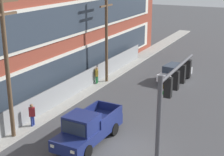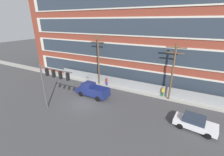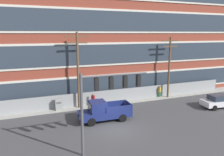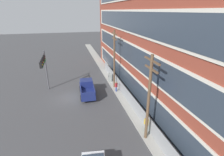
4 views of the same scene
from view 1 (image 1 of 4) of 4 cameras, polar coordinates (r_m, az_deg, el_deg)
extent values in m
plane|color=#424244|center=(20.48, 2.43, -11.73)|extent=(160.00, 160.00, 0.00)
cube|color=#9E9B93|center=(23.98, -13.76, -7.41)|extent=(80.00, 1.78, 0.16)
cube|color=beige|center=(26.07, -10.92, -0.19)|extent=(41.99, 0.10, 2.85)
cube|color=#2D3844|center=(26.03, -10.81, -0.20)|extent=(40.17, 0.06, 2.38)
cube|color=beige|center=(25.15, -11.45, 8.43)|extent=(41.99, 0.10, 2.85)
cube|color=#2D3844|center=(25.11, -11.34, 8.43)|extent=(40.17, 0.06, 2.38)
cube|color=gray|center=(26.87, -8.09, -2.44)|extent=(30.40, 0.04, 1.74)
cylinder|color=#4C4C51|center=(39.76, 4.34, 4.36)|extent=(0.06, 0.06, 1.74)
cylinder|color=#4C4C51|center=(26.59, -8.17, -0.68)|extent=(30.40, 0.05, 0.05)
cylinder|color=#4C4C51|center=(14.86, 7.59, -10.77)|extent=(0.20, 0.20, 6.05)
cylinder|color=#4C4C51|center=(16.07, 10.93, 1.80)|extent=(5.01, 0.14, 0.14)
cube|color=black|center=(14.93, 9.31, -1.56)|extent=(0.28, 0.32, 0.90)
cylinder|color=#4B0807|center=(14.89, 8.70, -0.45)|extent=(0.04, 0.18, 0.18)
cylinder|color=#503E08|center=(14.98, 8.65, -1.47)|extent=(0.04, 0.18, 0.18)
cylinder|color=green|center=(15.08, 8.60, -2.47)|extent=(0.04, 0.18, 0.18)
cube|color=black|center=(15.93, 10.49, -0.39)|extent=(0.28, 0.32, 0.90)
cylinder|color=#4B0807|center=(15.89, 9.93, 0.66)|extent=(0.04, 0.18, 0.18)
cylinder|color=#503E08|center=(15.97, 9.87, -0.30)|extent=(0.04, 0.18, 0.18)
cylinder|color=green|center=(16.06, 9.82, -1.25)|extent=(0.04, 0.18, 0.18)
cube|color=black|center=(16.93, 11.54, 0.64)|extent=(0.28, 0.32, 0.90)
cylinder|color=#4B0807|center=(16.90, 11.01, 1.63)|extent=(0.04, 0.18, 0.18)
cylinder|color=gold|center=(16.98, 10.95, 0.72)|extent=(0.04, 0.18, 0.18)
cylinder|color=#0A4011|center=(17.06, 10.90, -0.17)|extent=(0.04, 0.18, 0.18)
cube|color=black|center=(17.95, 12.46, 1.56)|extent=(0.28, 0.32, 0.90)
cylinder|color=#4B0807|center=(17.91, 11.97, 2.50)|extent=(0.04, 0.18, 0.18)
cylinder|color=gold|center=(17.99, 11.91, 1.64)|extent=(0.04, 0.18, 0.18)
cylinder|color=#0A4011|center=(18.07, 11.85, 0.78)|extent=(0.04, 0.18, 0.18)
cube|color=navy|center=(20.89, -3.88, -8.80)|extent=(5.34, 2.10, 0.70)
cube|color=navy|center=(19.97, -5.08, -7.45)|extent=(1.65, 1.81, 0.99)
cube|color=#283342|center=(19.37, -6.42, -8.33)|extent=(0.12, 1.56, 0.74)
cube|color=navy|center=(21.13, -0.13, -6.54)|extent=(2.64, 0.22, 0.56)
cube|color=navy|center=(21.97, -4.23, -5.60)|extent=(2.64, 0.22, 0.56)
cube|color=navy|center=(22.65, -0.39, -4.80)|extent=(0.17, 1.83, 0.56)
cylinder|color=black|center=(19.47, -4.19, -12.10)|extent=(0.81, 0.29, 0.80)
cylinder|color=black|center=(20.36, -8.40, -10.83)|extent=(0.81, 0.29, 0.80)
cylinder|color=black|center=(21.87, 0.33, -8.50)|extent=(0.81, 0.29, 0.80)
cylinder|color=black|center=(22.66, -3.59, -7.54)|extent=(0.81, 0.29, 0.80)
cube|color=white|center=(18.58, -6.60, -12.14)|extent=(0.07, 0.24, 0.16)
cube|color=white|center=(19.29, -9.91, -11.09)|extent=(0.07, 0.24, 0.16)
cube|color=silver|center=(32.59, 10.43, 0.66)|extent=(4.37, 2.30, 0.64)
cube|color=#283342|center=(32.27, 10.37, 1.64)|extent=(2.27, 1.82, 0.60)
cylinder|color=black|center=(34.14, 9.99, 0.91)|extent=(0.66, 0.28, 0.64)
cylinder|color=black|center=(33.54, 12.59, 0.44)|extent=(0.66, 0.28, 0.64)
cylinder|color=black|center=(31.88, 8.09, -0.21)|extent=(0.66, 0.28, 0.64)
cylinder|color=black|center=(31.24, 10.84, -0.73)|extent=(0.66, 0.28, 0.64)
cylinder|color=brown|center=(20.90, -17.00, 1.26)|extent=(0.26, 0.26, 8.84)
cube|color=brown|center=(20.19, -18.01, 11.98)|extent=(2.69, 0.14, 0.14)
cube|color=brown|center=(20.26, -17.82, 10.02)|extent=(2.29, 0.14, 0.14)
cylinder|color=brown|center=(30.59, -0.93, 6.52)|extent=(0.26, 0.26, 8.20)
cube|color=brown|center=(30.15, -0.96, 11.93)|extent=(2.20, 0.14, 0.14)
cylinder|color=#236B38|center=(30.82, -2.63, -0.48)|extent=(0.14, 0.14, 0.85)
cylinder|color=#236B38|center=(30.97, -2.47, -0.38)|extent=(0.14, 0.14, 0.85)
cube|color=#B7932D|center=(30.68, -2.57, 0.86)|extent=(0.47, 0.43, 0.60)
sphere|color=#8C6647|center=(30.56, -2.58, 1.61)|extent=(0.24, 0.24, 0.24)
cylinder|color=navy|center=(23.29, -13.19, -7.21)|extent=(0.14, 0.14, 0.85)
cylinder|color=navy|center=(23.42, -12.91, -7.05)|extent=(0.14, 0.14, 0.85)
cube|color=maroon|center=(23.06, -13.18, -5.50)|extent=(0.44, 0.46, 0.60)
sphere|color=#8C6647|center=(22.90, -13.25, -4.53)|extent=(0.24, 0.24, 0.24)
camera|label=2|loc=(29.24, 42.91, 14.95)|focal=24.00mm
camera|label=3|loc=(13.70, 73.10, -0.95)|focal=35.00mm
camera|label=4|loc=(39.55, 16.58, 19.04)|focal=28.00mm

